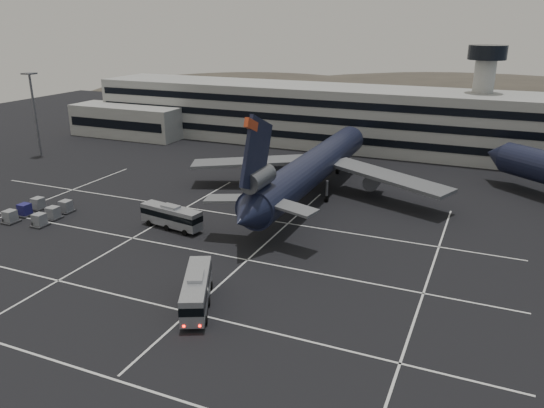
# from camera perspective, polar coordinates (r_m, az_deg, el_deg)

# --- Properties ---
(ground) EXTENTS (260.00, 260.00, 0.00)m
(ground) POSITION_cam_1_polar(r_m,az_deg,el_deg) (70.93, -12.89, -5.51)
(ground) COLOR black
(ground) RESTS_ON ground
(lane_markings) EXTENTS (90.00, 55.62, 0.01)m
(lane_markings) POSITION_cam_1_polar(r_m,az_deg,el_deg) (70.94, -11.93, -5.43)
(lane_markings) COLOR silver
(lane_markings) RESTS_ON ground
(terminal) EXTENTS (125.00, 26.00, 24.00)m
(terminal) POSITION_cam_1_polar(r_m,az_deg,el_deg) (131.44, 4.35, 9.47)
(terminal) COLOR gray
(terminal) RESTS_ON ground
(hills) EXTENTS (352.00, 180.00, 44.00)m
(hills) POSITION_cam_1_polar(r_m,az_deg,el_deg) (226.11, 17.77, 7.84)
(hills) COLOR #38332B
(hills) RESTS_ON ground
(lightpole_left) EXTENTS (2.40, 2.40, 18.28)m
(lightpole_left) POSITION_cam_1_polar(r_m,az_deg,el_deg) (129.07, -24.28, 9.88)
(lightpole_left) COLOR slate
(lightpole_left) RESTS_ON ground
(trijet_main) EXTENTS (47.46, 57.48, 18.08)m
(trijet_main) POSITION_cam_1_polar(r_m,az_deg,el_deg) (90.64, 4.34, 3.92)
(trijet_main) COLOR black
(trijet_main) RESTS_ON ground
(bus_near) EXTENTS (6.86, 10.72, 3.78)m
(bus_near) POSITION_cam_1_polar(r_m,az_deg,el_deg) (57.51, -8.12, -9.02)
(bus_near) COLOR gray
(bus_near) RESTS_ON ground
(bus_far) EXTENTS (10.37, 3.95, 3.57)m
(bus_far) POSITION_cam_1_polar(r_m,az_deg,el_deg) (78.88, -10.78, -1.25)
(bus_far) COLOR gray
(bus_far) RESTS_ON ground
(uld_cluster) EXTENTS (8.27, 9.43, 1.93)m
(uld_cluster) POSITION_cam_1_polar(r_m,az_deg,el_deg) (89.74, -23.79, -0.75)
(uld_cluster) COLOR #2D2D30
(uld_cluster) RESTS_ON ground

